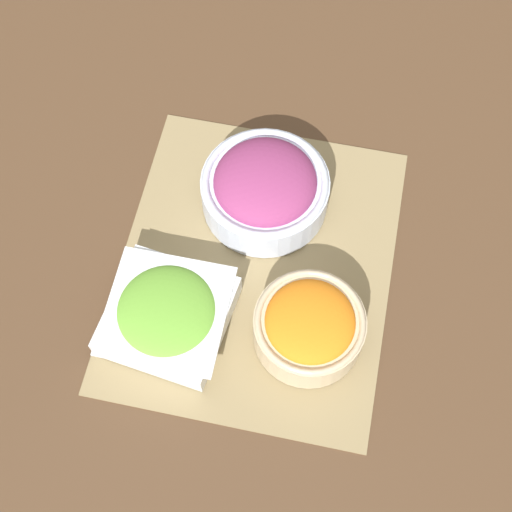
% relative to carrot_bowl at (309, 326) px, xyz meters
% --- Properties ---
extents(ground_plane, '(3.00, 3.00, 0.00)m').
position_rel_carrot_bowl_xyz_m(ground_plane, '(-0.09, -0.09, -0.04)').
color(ground_plane, '#513823').
extents(placemat, '(0.46, 0.38, 0.00)m').
position_rel_carrot_bowl_xyz_m(placemat, '(-0.09, -0.09, -0.04)').
color(placemat, '#937F56').
rests_on(placemat, ground_plane).
extents(carrot_bowl, '(0.15, 0.15, 0.07)m').
position_rel_carrot_bowl_xyz_m(carrot_bowl, '(0.00, 0.00, 0.00)').
color(carrot_bowl, '#C6B28E').
rests_on(carrot_bowl, placemat).
extents(lettuce_bowl, '(0.17, 0.17, 0.06)m').
position_rel_carrot_bowl_xyz_m(lettuce_bowl, '(0.02, -0.19, -0.01)').
color(lettuce_bowl, white).
rests_on(lettuce_bowl, placemat).
extents(onion_bowl, '(0.18, 0.18, 0.09)m').
position_rel_carrot_bowl_xyz_m(onion_bowl, '(-0.19, -0.10, 0.00)').
color(onion_bowl, silver).
rests_on(onion_bowl, placemat).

